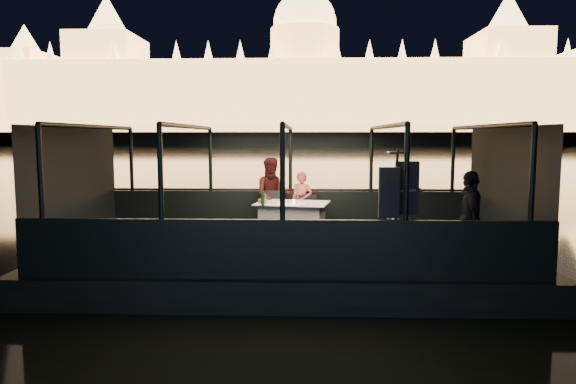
{
  "coord_description": "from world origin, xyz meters",
  "views": [
    {
      "loc": [
        0.33,
        -9.46,
        2.61
      ],
      "look_at": [
        0.0,
        0.4,
        1.55
      ],
      "focal_mm": 32.0,
      "sensor_mm": 36.0,
      "label": 1
    }
  ],
  "objects_px": {
    "person_man_maroon": "(273,199)",
    "passenger_stripe": "(404,219)",
    "person_woman_coral": "(302,199)",
    "coat_stand": "(396,217)",
    "wine_bottle": "(263,198)",
    "dining_table_central": "(292,221)",
    "chair_port_right": "(307,214)",
    "passenger_dark": "(470,216)",
    "chair_port_left": "(271,214)"
  },
  "relations": [
    {
      "from": "chair_port_left",
      "to": "passenger_dark",
      "type": "xyz_separation_m",
      "value": [
        3.39,
        -2.68,
        0.4
      ]
    },
    {
      "from": "coat_stand",
      "to": "person_woman_coral",
      "type": "distance_m",
      "value": 3.77
    },
    {
      "from": "chair_port_left",
      "to": "wine_bottle",
      "type": "bearing_deg",
      "value": -97.84
    },
    {
      "from": "person_woman_coral",
      "to": "chair_port_left",
      "type": "bearing_deg",
      "value": -137.86
    },
    {
      "from": "coat_stand",
      "to": "wine_bottle",
      "type": "relative_size",
      "value": 5.85
    },
    {
      "from": "passenger_stripe",
      "to": "passenger_dark",
      "type": "bearing_deg",
      "value": -90.91
    },
    {
      "from": "chair_port_right",
      "to": "person_man_maroon",
      "type": "relative_size",
      "value": 0.51
    },
    {
      "from": "dining_table_central",
      "to": "passenger_dark",
      "type": "distance_m",
      "value": 3.69
    },
    {
      "from": "person_woman_coral",
      "to": "coat_stand",
      "type": "bearing_deg",
      "value": -47.32
    },
    {
      "from": "coat_stand",
      "to": "passenger_stripe",
      "type": "relative_size",
      "value": 1.29
    },
    {
      "from": "chair_port_left",
      "to": "chair_port_right",
      "type": "height_order",
      "value": "chair_port_left"
    },
    {
      "from": "person_man_maroon",
      "to": "passenger_stripe",
      "type": "xyz_separation_m",
      "value": [
        2.25,
        -3.27,
        0.1
      ]
    },
    {
      "from": "wine_bottle",
      "to": "coat_stand",
      "type": "bearing_deg",
      "value": -46.59
    },
    {
      "from": "dining_table_central",
      "to": "chair_port_right",
      "type": "relative_size",
      "value": 1.72
    },
    {
      "from": "dining_table_central",
      "to": "passenger_dark",
      "type": "relative_size",
      "value": 0.92
    },
    {
      "from": "wine_bottle",
      "to": "dining_table_central",
      "type": "bearing_deg",
      "value": 36.02
    },
    {
      "from": "coat_stand",
      "to": "person_woman_coral",
      "type": "relative_size",
      "value": 1.42
    },
    {
      "from": "person_man_maroon",
      "to": "passenger_dark",
      "type": "xyz_separation_m",
      "value": [
        3.36,
        -2.95,
        0.1
      ]
    },
    {
      "from": "person_woman_coral",
      "to": "chair_port_right",
      "type": "bearing_deg",
      "value": -44.72
    },
    {
      "from": "coat_stand",
      "to": "wine_bottle",
      "type": "bearing_deg",
      "value": 133.41
    },
    {
      "from": "passenger_dark",
      "to": "chair_port_right",
      "type": "bearing_deg",
      "value": -128.61
    },
    {
      "from": "coat_stand",
      "to": "person_man_maroon",
      "type": "bearing_deg",
      "value": 121.0
    },
    {
      "from": "person_man_maroon",
      "to": "passenger_stripe",
      "type": "distance_m",
      "value": 3.97
    },
    {
      "from": "coat_stand",
      "to": "passenger_stripe",
      "type": "xyz_separation_m",
      "value": [
        0.16,
        0.21,
        -0.05
      ]
    },
    {
      "from": "person_man_maroon",
      "to": "wine_bottle",
      "type": "xyz_separation_m",
      "value": [
        -0.12,
        -1.14,
        0.17
      ]
    },
    {
      "from": "dining_table_central",
      "to": "person_man_maroon",
      "type": "xyz_separation_m",
      "value": [
        -0.46,
        0.72,
        0.36
      ]
    },
    {
      "from": "chair_port_left",
      "to": "coat_stand",
      "type": "bearing_deg",
      "value": -58.08
    },
    {
      "from": "person_woman_coral",
      "to": "passenger_stripe",
      "type": "xyz_separation_m",
      "value": [
        1.61,
        -3.27,
        0.1
      ]
    },
    {
      "from": "chair_port_right",
      "to": "person_man_maroon",
      "type": "bearing_deg",
      "value": 149.17
    },
    {
      "from": "chair_port_right",
      "to": "passenger_stripe",
      "type": "distance_m",
      "value": 3.37
    },
    {
      "from": "wine_bottle",
      "to": "person_man_maroon",
      "type": "bearing_deg",
      "value": 83.87
    },
    {
      "from": "chair_port_left",
      "to": "coat_stand",
      "type": "relative_size",
      "value": 0.48
    },
    {
      "from": "person_woman_coral",
      "to": "wine_bottle",
      "type": "xyz_separation_m",
      "value": [
        -0.76,
        -1.14,
        0.17
      ]
    },
    {
      "from": "chair_port_right",
      "to": "dining_table_central",
      "type": "bearing_deg",
      "value": -136.1
    },
    {
      "from": "person_woman_coral",
      "to": "dining_table_central",
      "type": "bearing_deg",
      "value": -84.31
    },
    {
      "from": "chair_port_right",
      "to": "passenger_stripe",
      "type": "bearing_deg",
      "value": -75.15
    },
    {
      "from": "dining_table_central",
      "to": "coat_stand",
      "type": "xyz_separation_m",
      "value": [
        1.64,
        -2.76,
        0.51
      ]
    },
    {
      "from": "chair_port_left",
      "to": "passenger_dark",
      "type": "distance_m",
      "value": 4.34
    },
    {
      "from": "dining_table_central",
      "to": "person_woman_coral",
      "type": "distance_m",
      "value": 0.83
    },
    {
      "from": "coat_stand",
      "to": "person_woman_coral",
      "type": "xyz_separation_m",
      "value": [
        -1.45,
        3.48,
        -0.15
      ]
    },
    {
      "from": "dining_table_central",
      "to": "passenger_dark",
      "type": "height_order",
      "value": "passenger_dark"
    },
    {
      "from": "chair_port_right",
      "to": "coat_stand",
      "type": "bearing_deg",
      "value": -78.99
    },
    {
      "from": "dining_table_central",
      "to": "chair_port_right",
      "type": "distance_m",
      "value": 0.55
    },
    {
      "from": "chair_port_left",
      "to": "coat_stand",
      "type": "xyz_separation_m",
      "value": [
        2.12,
        -3.21,
        0.45
      ]
    },
    {
      "from": "passenger_stripe",
      "to": "coat_stand",
      "type": "bearing_deg",
      "value": 126.85
    },
    {
      "from": "person_woman_coral",
      "to": "person_man_maroon",
      "type": "relative_size",
      "value": 0.82
    },
    {
      "from": "chair_port_left",
      "to": "person_man_maroon",
      "type": "distance_m",
      "value": 0.4
    },
    {
      "from": "person_woman_coral",
      "to": "person_man_maroon",
      "type": "xyz_separation_m",
      "value": [
        -0.64,
        0.0,
        0.0
      ]
    },
    {
      "from": "dining_table_central",
      "to": "person_woman_coral",
      "type": "height_order",
      "value": "person_woman_coral"
    },
    {
      "from": "dining_table_central",
      "to": "wine_bottle",
      "type": "distance_m",
      "value": 0.89
    }
  ]
}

